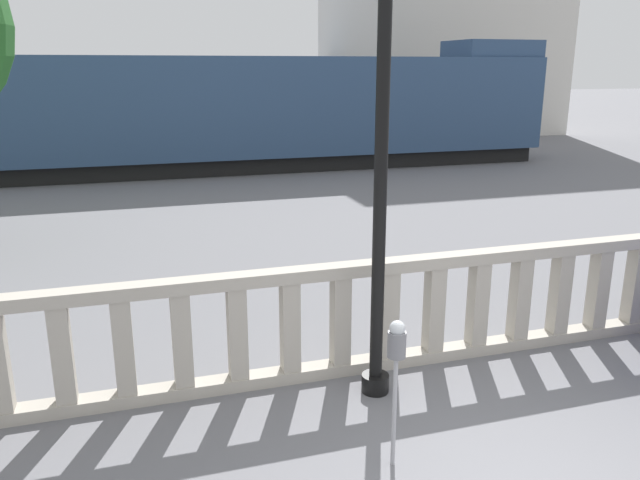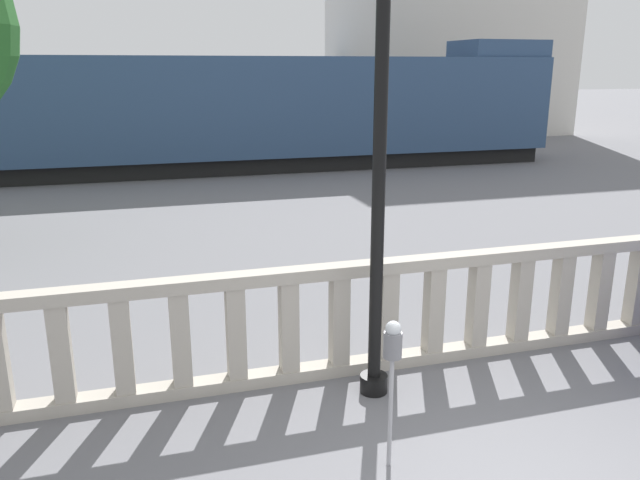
{
  "view_description": "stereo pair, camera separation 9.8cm",
  "coord_description": "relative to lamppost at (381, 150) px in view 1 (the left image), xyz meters",
  "views": [
    {
      "loc": [
        -2.77,
        -3.57,
        3.48
      ],
      "look_at": [
        -0.53,
        3.71,
        1.35
      ],
      "focal_mm": 35.0,
      "sensor_mm": 36.0,
      "label": 1
    },
    {
      "loc": [
        -2.68,
        -3.6,
        3.48
      ],
      "look_at": [
        -0.53,
        3.71,
        1.35
      ],
      "focal_mm": 35.0,
      "sensor_mm": 36.0,
      "label": 2
    }
  ],
  "objects": [
    {
      "name": "train_near",
      "position": [
        1.5,
        15.46,
        -0.69
      ],
      "size": [
        21.93,
        2.62,
        4.39
      ],
      "color": "black",
      "rests_on": "ground"
    },
    {
      "name": "lamppost",
      "position": [
        0.0,
        0.0,
        0.0
      ],
      "size": [
        0.3,
        0.3,
        5.29
      ],
      "color": "black",
      "rests_on": "ground"
    },
    {
      "name": "train_far",
      "position": [
        6.4,
        27.72,
        -0.75
      ],
      "size": [
        22.98,
        2.66,
        4.27
      ],
      "color": "black",
      "rests_on": "ground"
    },
    {
      "name": "building_block",
      "position": [
        14.21,
        26.48,
        3.87
      ],
      "size": [
        10.81,
        9.15,
        13.1
      ],
      "color": "beige",
      "rests_on": "ground"
    },
    {
      "name": "balustrade",
      "position": [
        0.36,
        0.52,
        -2.01
      ],
      "size": [
        12.6,
        0.24,
        1.34
      ],
      "color": "#ADA599",
      "rests_on": "ground"
    },
    {
      "name": "parking_meter",
      "position": [
        -0.34,
        -1.27,
        -1.57
      ],
      "size": [
        0.16,
        0.16,
        1.4
      ],
      "color": "#99999E",
      "rests_on": "ground"
    }
  ]
}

